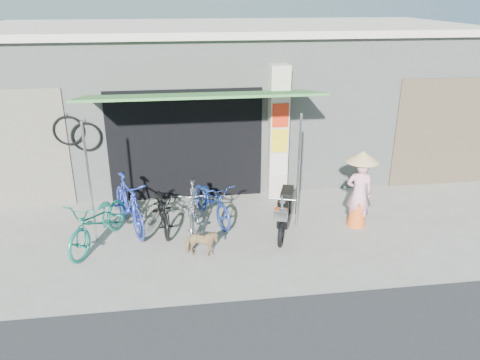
{
  "coord_description": "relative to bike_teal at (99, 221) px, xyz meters",
  "views": [
    {
      "loc": [
        -1.35,
        -7.4,
        4.42
      ],
      "look_at": [
        -0.2,
        1.0,
        1.0
      ],
      "focal_mm": 35.0,
      "sensor_mm": 36.0,
      "label": 1
    }
  ],
  "objects": [
    {
      "name": "bike_navy",
      "position": [
        2.15,
        0.77,
        -0.05
      ],
      "size": [
        1.14,
        1.77,
        0.88
      ],
      "primitive_type": "imported",
      "rotation": [
        0.0,
        0.0,
        0.36
      ],
      "color": "navy",
      "rests_on": "ground"
    },
    {
      "name": "shop_pillar",
      "position": [
        3.74,
        1.86,
        1.01
      ],
      "size": [
        0.42,
        0.44,
        3.0
      ],
      "color": "beige",
      "rests_on": "ground"
    },
    {
      "name": "ground",
      "position": [
        2.89,
        -0.58,
        -0.49
      ],
      "size": [
        80.0,
        80.0,
        0.0
      ],
      "primitive_type": "plane",
      "color": "gray",
      "rests_on": "ground"
    },
    {
      "name": "neighbour_left",
      "position": [
        -2.11,
        2.01,
        0.81
      ],
      "size": [
        2.6,
        0.06,
        2.6
      ],
      "primitive_type": "cube",
      "color": "#6B665B",
      "rests_on": "ground"
    },
    {
      "name": "moped",
      "position": [
        3.54,
        0.1,
        -0.05
      ],
      "size": [
        0.74,
        1.66,
        0.97
      ],
      "rotation": [
        0.0,
        0.0,
        -0.33
      ],
      "color": "black",
      "rests_on": "ground"
    },
    {
      "name": "awning",
      "position": [
        1.99,
        1.04,
        2.02
      ],
      "size": [
        4.6,
        1.88,
        2.72
      ],
      "color": "#346B30",
      "rests_on": "ground"
    },
    {
      "name": "street_dog",
      "position": [
        1.84,
        -0.67,
        -0.23
      ],
      "size": [
        0.68,
        0.42,
        0.53
      ],
      "primitive_type": "imported",
      "rotation": [
        0.0,
        0.0,
        1.35
      ],
      "color": "tan",
      "rests_on": "ground"
    },
    {
      "name": "bike_blue",
      "position": [
        0.5,
        0.59,
        0.05
      ],
      "size": [
        1.14,
        1.88,
        1.09
      ],
      "primitive_type": "imported",
      "rotation": [
        0.0,
        0.0,
        0.37
      ],
      "color": "navy",
      "rests_on": "ground"
    },
    {
      "name": "neighbour_right",
      "position": [
        7.89,
        2.01,
        0.81
      ],
      "size": [
        2.6,
        0.06,
        2.6
      ],
      "primitive_type": "cube",
      "color": "brown",
      "rests_on": "ground"
    },
    {
      "name": "nun",
      "position": [
        5.04,
        0.12,
        0.31
      ],
      "size": [
        0.64,
        0.64,
        1.59
      ],
      "rotation": [
        0.0,
        0.0,
        2.92
      ],
      "color": "pink",
      "rests_on": "ground"
    },
    {
      "name": "bike_silver",
      "position": [
        1.74,
        0.22,
        0.02
      ],
      "size": [
        0.61,
        1.75,
        1.03
      ],
      "primitive_type": "imported",
      "rotation": [
        0.0,
        0.0,
        -0.07
      ],
      "color": "#9C9DA1",
      "rests_on": "ground"
    },
    {
      "name": "bike_teal",
      "position": [
        0.0,
        0.0,
        0.0
      ],
      "size": [
        1.36,
        1.98,
        0.98
      ],
      "primitive_type": "imported",
      "rotation": [
        0.0,
        0.0,
        -0.42
      ],
      "color": "#1A7562",
      "rests_on": "ground"
    },
    {
      "name": "bike_black",
      "position": [
        1.16,
        0.56,
        -0.06
      ],
      "size": [
        0.79,
        1.71,
        0.86
      ],
      "primitive_type": "imported",
      "rotation": [
        0.0,
        0.0,
        0.14
      ],
      "color": "black",
      "rests_on": "ground"
    },
    {
      "name": "bicycle_shop",
      "position": [
        2.89,
        4.51,
        1.34
      ],
      "size": [
        12.3,
        5.3,
        3.66
      ],
      "color": "gray",
      "rests_on": "ground"
    }
  ]
}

